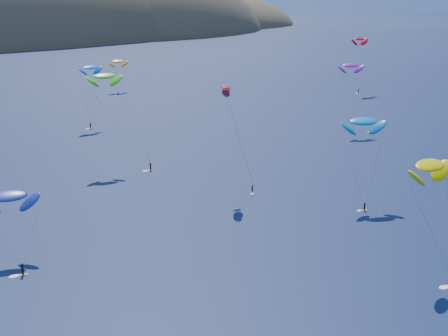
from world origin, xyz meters
The scene contains 9 objects.
kitesurfer_2 centered at (-0.06, 40.39, 17.05)m, with size 9.85×9.92×19.77m.
kitesurfer_3 centered at (-16.37, 125.01, 22.50)m, with size 11.33×14.43×24.97m.
kitesurfer_4 centered at (-1.09, 169.88, 18.80)m, with size 8.51×7.14×21.09m.
kitesurfer_5 centered at (16.11, 69.38, 16.97)m, with size 10.36×10.26×19.59m.
kitesurfer_6 centered at (62.09, 117.70, 20.27)m, with size 9.48×10.65×22.59m.
kitesurfer_8 centered at (118.44, 167.38, 22.28)m, with size 9.52×6.29×24.89m.
kitesurfer_9 centered at (-3.44, 91.18, 22.97)m, with size 6.97×9.66×24.88m.
kitesurfer_10 centered at (-53.30, 83.19, 10.38)m, with size 10.26×12.90×13.04m.
kitesurfer_11 centered at (36.00, 227.69, 12.65)m, with size 11.27×14.36×15.06m.
Camera 1 is at (-80.01, -17.88, 44.29)m, focal length 50.00 mm.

